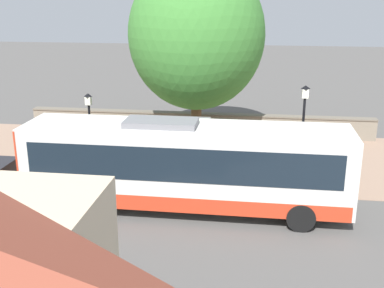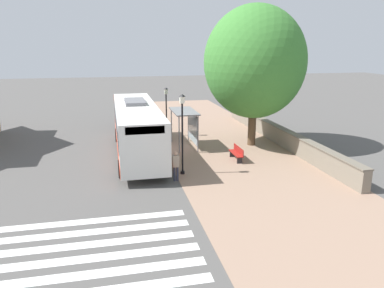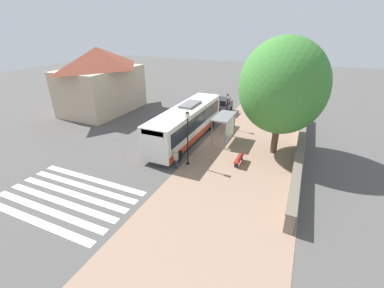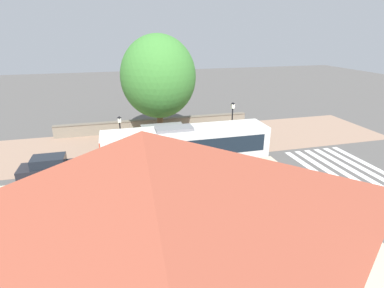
{
  "view_description": "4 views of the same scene",
  "coord_description": "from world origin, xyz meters",
  "px_view_note": "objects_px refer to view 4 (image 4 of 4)",
  "views": [
    {
      "loc": [
        18.37,
        3.39,
        7.87
      ],
      "look_at": [
        -0.58,
        0.76,
        1.87
      ],
      "focal_mm": 45.0,
      "sensor_mm": 36.0,
      "label": 1
    },
    {
      "loc": [
        3.31,
        24.7,
        7.08
      ],
      "look_at": [
        -1.45,
        2.96,
        1.09
      ],
      "focal_mm": 35.0,
      "sensor_mm": 36.0,
      "label": 2
    },
    {
      "loc": [
        -8.11,
        21.72,
        10.27
      ],
      "look_at": [
        -0.04,
        3.54,
        1.03
      ],
      "focal_mm": 24.0,
      "sensor_mm": 36.0,
      "label": 3
    },
    {
      "loc": [
        21.54,
        -3.95,
        9.82
      ],
      "look_at": [
        0.41,
        1.6,
        1.56
      ],
      "focal_mm": 28.0,
      "sensor_mm": 36.0,
      "label": 4
    }
  ],
  "objects_px": {
    "bus_shelter": "(162,131)",
    "bench": "(199,136)",
    "street_lamp_near": "(121,136)",
    "pedestrian": "(245,145)",
    "parked_car_behind_bus": "(51,170)",
    "bus": "(186,148)",
    "shade_tree": "(158,77)",
    "street_lamp_far": "(232,124)"
  },
  "relations": [
    {
      "from": "parked_car_behind_bus",
      "to": "bus",
      "type": "bearing_deg",
      "value": 86.44
    },
    {
      "from": "street_lamp_near",
      "to": "parked_car_behind_bus",
      "type": "relative_size",
      "value": 0.94
    },
    {
      "from": "pedestrian",
      "to": "street_lamp_far",
      "type": "bearing_deg",
      "value": -118.96
    },
    {
      "from": "street_lamp_near",
      "to": "parked_car_behind_bus",
      "type": "height_order",
      "value": "street_lamp_near"
    },
    {
      "from": "pedestrian",
      "to": "parked_car_behind_bus",
      "type": "xyz_separation_m",
      "value": [
        1.03,
        -14.78,
        -0.03
      ]
    },
    {
      "from": "bus",
      "to": "shade_tree",
      "type": "xyz_separation_m",
      "value": [
        -8.18,
        -0.65,
        4.03
      ]
    },
    {
      "from": "pedestrian",
      "to": "street_lamp_near",
      "type": "xyz_separation_m",
      "value": [
        -1.01,
        -9.94,
        1.33
      ]
    },
    {
      "from": "bus",
      "to": "bus_shelter",
      "type": "bearing_deg",
      "value": -161.42
    },
    {
      "from": "bus_shelter",
      "to": "parked_car_behind_bus",
      "type": "distance_m",
      "value": 8.8
    },
    {
      "from": "bus_shelter",
      "to": "street_lamp_near",
      "type": "bearing_deg",
      "value": -75.24
    },
    {
      "from": "shade_tree",
      "to": "parked_car_behind_bus",
      "type": "xyz_separation_m",
      "value": [
        7.6,
        -8.74,
        -4.91
      ]
    },
    {
      "from": "pedestrian",
      "to": "street_lamp_far",
      "type": "distance_m",
      "value": 2.05
    },
    {
      "from": "street_lamp_far",
      "to": "bench",
      "type": "bearing_deg",
      "value": -155.07
    },
    {
      "from": "bench",
      "to": "street_lamp_far",
      "type": "height_order",
      "value": "street_lamp_far"
    },
    {
      "from": "pedestrian",
      "to": "street_lamp_far",
      "type": "xyz_separation_m",
      "value": [
        -0.55,
        -1.0,
        1.7
      ]
    },
    {
      "from": "bus",
      "to": "parked_car_behind_bus",
      "type": "bearing_deg",
      "value": -93.56
    },
    {
      "from": "street_lamp_far",
      "to": "pedestrian",
      "type": "bearing_deg",
      "value": 61.04
    },
    {
      "from": "bus",
      "to": "pedestrian",
      "type": "bearing_deg",
      "value": 106.65
    },
    {
      "from": "bus",
      "to": "street_lamp_near",
      "type": "xyz_separation_m",
      "value": [
        -2.62,
        -4.55,
        0.48
      ]
    },
    {
      "from": "pedestrian",
      "to": "shade_tree",
      "type": "distance_m",
      "value": 10.17
    },
    {
      "from": "bus",
      "to": "bus_shelter",
      "type": "height_order",
      "value": "bus"
    },
    {
      "from": "street_lamp_near",
      "to": "street_lamp_far",
      "type": "height_order",
      "value": "street_lamp_far"
    },
    {
      "from": "bus_shelter",
      "to": "pedestrian",
      "type": "bearing_deg",
      "value": 73.89
    },
    {
      "from": "street_lamp_far",
      "to": "parked_car_behind_bus",
      "type": "bearing_deg",
      "value": -83.46
    },
    {
      "from": "bus_shelter",
      "to": "parked_car_behind_bus",
      "type": "bearing_deg",
      "value": -70.39
    },
    {
      "from": "bus",
      "to": "street_lamp_near",
      "type": "height_order",
      "value": "street_lamp_near"
    },
    {
      "from": "pedestrian",
      "to": "bus",
      "type": "bearing_deg",
      "value": -73.35
    },
    {
      "from": "bench",
      "to": "street_lamp_near",
      "type": "relative_size",
      "value": 0.46
    },
    {
      "from": "bus_shelter",
      "to": "pedestrian",
      "type": "relative_size",
      "value": 2.1
    },
    {
      "from": "bus",
      "to": "parked_car_behind_bus",
      "type": "distance_m",
      "value": 9.45
    },
    {
      "from": "bus_shelter",
      "to": "pedestrian",
      "type": "xyz_separation_m",
      "value": [
        1.9,
        6.57,
        -1.18
      ]
    },
    {
      "from": "bench",
      "to": "street_lamp_near",
      "type": "height_order",
      "value": "street_lamp_near"
    },
    {
      "from": "street_lamp_far",
      "to": "street_lamp_near",
      "type": "bearing_deg",
      "value": -92.92
    },
    {
      "from": "shade_tree",
      "to": "street_lamp_near",
      "type": "bearing_deg",
      "value": -35.09
    },
    {
      "from": "pedestrian",
      "to": "shade_tree",
      "type": "relative_size",
      "value": 0.17
    },
    {
      "from": "parked_car_behind_bus",
      "to": "street_lamp_far",
      "type": "bearing_deg",
      "value": 96.54
    },
    {
      "from": "parked_car_behind_bus",
      "to": "bench",
      "type": "bearing_deg",
      "value": 114.07
    },
    {
      "from": "bus_shelter",
      "to": "pedestrian",
      "type": "height_order",
      "value": "bus_shelter"
    },
    {
      "from": "street_lamp_near",
      "to": "bus",
      "type": "bearing_deg",
      "value": 60.09
    },
    {
      "from": "bus_shelter",
      "to": "bench",
      "type": "relative_size",
      "value": 1.96
    },
    {
      "from": "bench",
      "to": "street_lamp_near",
      "type": "xyz_separation_m",
      "value": [
        3.33,
        -7.19,
        1.81
      ]
    },
    {
      "from": "parked_car_behind_bus",
      "to": "street_lamp_near",
      "type": "bearing_deg",
      "value": 112.84
    }
  ]
}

